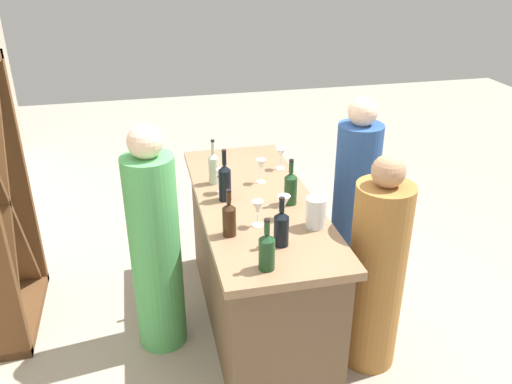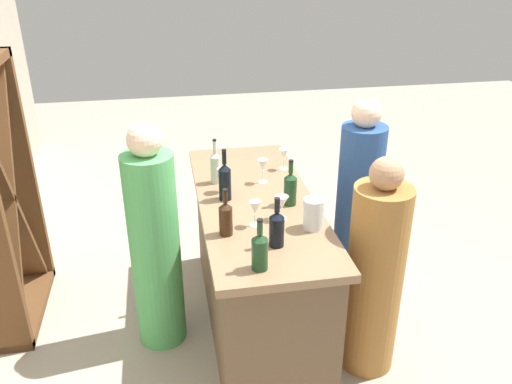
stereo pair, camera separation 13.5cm
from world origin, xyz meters
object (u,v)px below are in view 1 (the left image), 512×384
(wine_glass_near_center, at_px, (284,202))
(wine_glass_near_left, at_px, (281,154))
(wine_bottle_center_amber_brown, at_px, (229,218))
(wine_bottle_leftmost_olive_green, at_px, (267,250))
(wine_bottle_rightmost_near_black, at_px, (225,181))
(wine_glass_near_right, at_px, (261,166))
(wine_bottle_second_left_near_black, at_px, (281,227))
(person_left_guest, at_px, (354,204))
(wine_glass_far_center, at_px, (222,177))
(water_pitcher, at_px, (316,213))
(wine_bottle_far_right_clear_pale, at_px, (214,167))
(wine_glass_far_left, at_px, (258,209))
(person_center_guest, at_px, (376,274))
(person_server_behind, at_px, (155,249))
(wine_bottle_second_right_olive_green, at_px, (291,187))

(wine_glass_near_center, bearing_deg, wine_glass_near_left, -13.86)
(wine_bottle_center_amber_brown, distance_m, wine_glass_near_center, 0.37)
(wine_glass_near_center, bearing_deg, wine_bottle_leftmost_olive_green, 155.36)
(wine_bottle_rightmost_near_black, xyz_separation_m, wine_glass_near_right, (0.21, -0.28, -0.01))
(wine_bottle_second_left_near_black, distance_m, person_left_guest, 1.22)
(wine_glass_far_center, relative_size, water_pitcher, 0.89)
(wine_bottle_center_amber_brown, bearing_deg, wine_bottle_far_right_clear_pale, -1.73)
(wine_bottle_center_amber_brown, relative_size, wine_bottle_far_right_clear_pale, 0.90)
(wine_glass_far_center, bearing_deg, wine_glass_near_right, -71.00)
(wine_bottle_second_left_near_black, relative_size, wine_glass_far_left, 1.83)
(water_pitcher, bearing_deg, wine_glass_near_right, 13.74)
(person_left_guest, relative_size, person_center_guest, 1.06)
(wine_glass_near_left, xyz_separation_m, person_left_guest, (-0.17, -0.53, -0.38))
(wine_bottle_far_right_clear_pale, relative_size, wine_glass_far_left, 1.99)
(person_left_guest, bearing_deg, person_server_behind, 9.54)
(wine_bottle_second_right_olive_green, distance_m, wine_bottle_rightmost_near_black, 0.41)
(person_left_guest, xyz_separation_m, person_server_behind, (-0.32, 1.47, 0.01))
(wine_glass_near_center, bearing_deg, person_left_guest, -51.60)
(wine_glass_near_right, distance_m, person_server_behind, 0.89)
(wine_glass_near_center, relative_size, person_center_guest, 0.10)
(person_left_guest, bearing_deg, wine_bottle_second_right_olive_green, 29.14)
(wine_glass_near_center, xyz_separation_m, person_server_behind, (0.23, 0.76, -0.36))
(wine_glass_near_right, distance_m, water_pitcher, 0.69)
(wine_bottle_rightmost_near_black, relative_size, wine_glass_near_right, 2.03)
(wine_bottle_second_left_near_black, bearing_deg, wine_glass_far_left, 17.64)
(wine_glass_near_center, xyz_separation_m, person_left_guest, (0.56, -0.71, -0.37))
(wine_bottle_rightmost_near_black, height_order, person_server_behind, person_server_behind)
(wine_bottle_center_amber_brown, distance_m, wine_glass_near_left, 1.00)
(water_pitcher, bearing_deg, person_server_behind, 67.69)
(wine_bottle_second_left_near_black, xyz_separation_m, wine_glass_near_center, (0.29, -0.09, -0.00))
(wine_bottle_center_amber_brown, bearing_deg, wine_glass_near_right, -27.38)
(wine_glass_near_right, relative_size, wine_glass_far_left, 1.07)
(wine_bottle_rightmost_near_black, xyz_separation_m, wine_bottle_far_right_clear_pale, (0.26, 0.03, -0.01))
(wine_bottle_second_left_near_black, bearing_deg, wine_bottle_far_right_clear_pale, 14.93)
(person_center_guest, bearing_deg, wine_bottle_second_left_near_black, 0.07)
(wine_glass_near_right, distance_m, wine_glass_far_center, 0.30)
(wine_bottle_rightmost_near_black, relative_size, person_server_behind, 0.22)
(wine_bottle_center_amber_brown, bearing_deg, person_server_behind, 49.28)
(wine_bottle_leftmost_olive_green, relative_size, person_server_behind, 0.18)
(water_pitcher, bearing_deg, wine_bottle_second_left_near_black, 121.20)
(wine_bottle_second_right_olive_green, distance_m, water_pitcher, 0.32)
(wine_glass_far_center, height_order, water_pitcher, water_pitcher)
(wine_bottle_second_left_near_black, bearing_deg, water_pitcher, -58.80)
(wine_glass_near_left, xyz_separation_m, water_pitcher, (-0.86, 0.03, -0.02))
(wine_bottle_second_left_near_black, relative_size, wine_bottle_rightmost_near_black, 0.85)
(wine_bottle_second_left_near_black, relative_size, wine_bottle_center_amber_brown, 1.02)
(wine_bottle_rightmost_near_black, xyz_separation_m, wine_glass_far_center, (0.11, -0.00, -0.02))
(wine_bottle_rightmost_near_black, bearing_deg, wine_glass_near_left, -49.49)
(wine_glass_near_center, height_order, water_pitcher, water_pitcher)
(wine_glass_far_left, xyz_separation_m, person_server_behind, (0.29, 0.59, -0.36))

